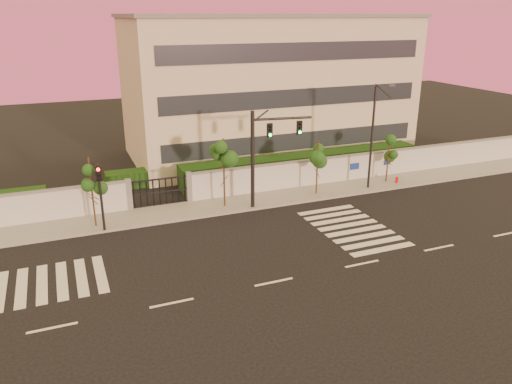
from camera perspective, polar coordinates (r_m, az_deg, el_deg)
ground at (r=24.48m, az=2.05°, el=-10.25°), size 120.00×120.00×0.00m
sidewalk at (r=33.38m, az=-5.27°, el=-1.74°), size 60.00×3.00×0.15m
perimeter_wall at (r=34.42m, az=-5.88°, el=0.68°), size 60.00×0.36×2.20m
hedge_row at (r=37.27m, az=-5.49°, el=1.78°), size 41.00×4.25×1.80m
institutional_building at (r=45.38m, az=1.28°, el=11.99°), size 24.40×12.40×12.25m
road_markings at (r=27.08m, az=-4.29°, el=-7.16°), size 57.00×7.62×0.02m
street_tree_c at (r=30.69m, az=-18.38°, el=1.70°), size 1.30×1.03×4.44m
street_tree_d at (r=32.33m, az=-3.69°, el=3.97°), size 1.45×1.16×4.73m
street_tree_e at (r=35.00m, az=7.08°, el=4.16°), size 1.31×1.05×4.00m
street_tree_f at (r=38.81m, az=14.95°, el=4.74°), size 1.35×1.07×3.60m
traffic_signal_main at (r=32.18m, az=0.98°, el=5.14°), size 4.12×0.81×6.54m
traffic_signal_secondary at (r=30.04m, az=-17.38°, el=0.24°), size 0.33×0.33×4.22m
streetlight_east at (r=36.51m, az=13.29°, el=6.55°), size 0.47×1.89×7.87m
fire_hydrant at (r=39.20m, az=15.78°, el=1.26°), size 0.26×0.25×0.66m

